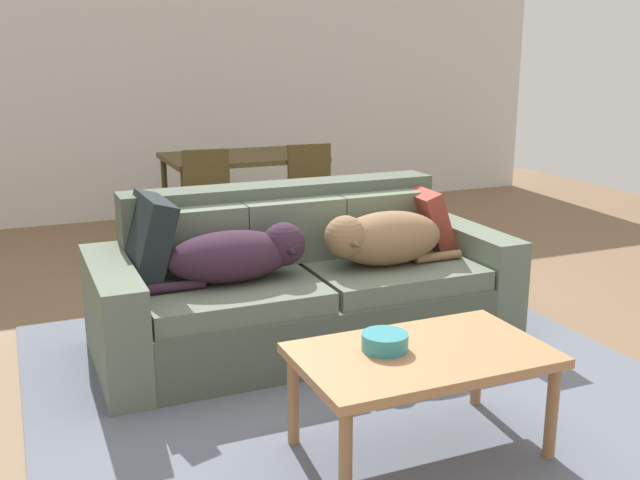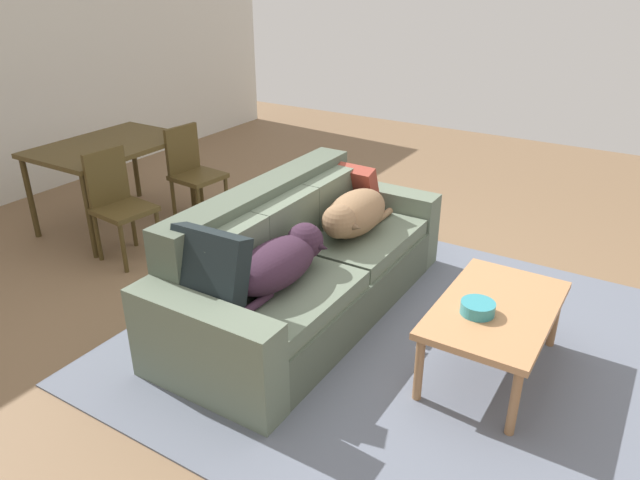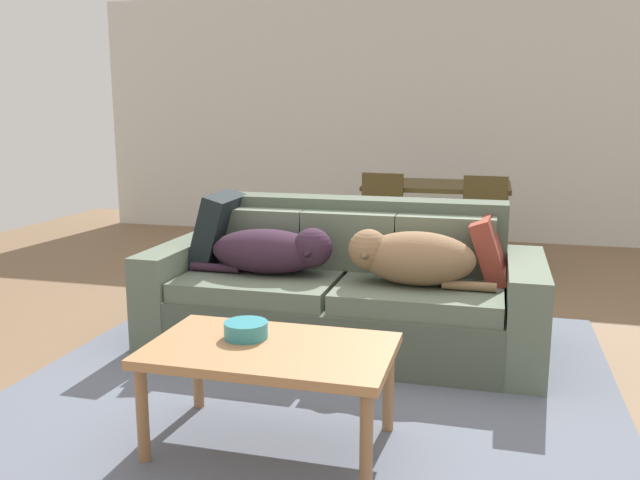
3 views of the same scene
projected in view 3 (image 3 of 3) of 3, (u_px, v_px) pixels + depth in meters
The scene contains 13 objects.
ground_plane at pixel (371, 366), 3.73m from camera, with size 10.00×10.00×0.00m, color brown.
back_partition at pixel (440, 117), 7.26m from camera, with size 8.00×0.12×2.70m, color silver.
area_rug at pixel (314, 388), 3.43m from camera, with size 3.05×3.09×0.01m, color slate.
couch at pixel (345, 292), 4.05m from camera, with size 2.32×0.98×0.87m.
dog_on_left_cushion at pixel (274, 251), 3.97m from camera, with size 0.87×0.36×0.29m.
dog_on_right_cushion at pixel (409, 257), 3.72m from camera, with size 0.83×0.36×0.31m.
throw_pillow_by_left_arm at pixel (218, 231), 4.25m from camera, with size 0.14×0.47×0.47m, color black.
throw_pillow_by_right_arm at pixel (490, 251), 3.83m from camera, with size 0.11×0.38×0.38m, color brown.
coffee_table at pixel (270, 358), 2.76m from camera, with size 1.02×0.62×0.45m.
bowl_on_coffee_table at pixel (246, 330), 2.85m from camera, with size 0.19×0.19×0.07m, color teal.
dining_table at pixel (438, 191), 6.03m from camera, with size 1.28×0.87×0.76m.
dining_chair_near_left at pixel (378, 221), 5.63m from camera, with size 0.44×0.44×0.89m.
dining_chair_near_right at pixel (482, 224), 5.42m from camera, with size 0.43×0.43×0.89m.
Camera 3 is at (0.62, -3.48, 1.42)m, focal length 37.20 mm.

